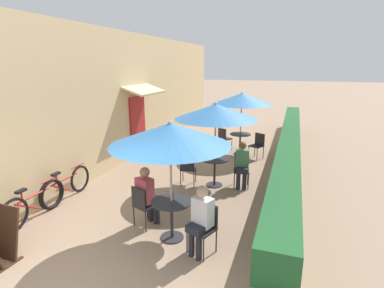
{
  "coord_description": "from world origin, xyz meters",
  "views": [
    {
      "loc": [
        2.8,
        -2.51,
        3.18
      ],
      "look_at": [
        0.15,
        5.21,
        1.0
      ],
      "focal_mm": 28.0,
      "sensor_mm": 36.0,
      "label": 1
    }
  ],
  "objects_px": {
    "cafe_chair_near_left": "(205,224)",
    "patio_umbrella_far": "(242,99)",
    "seated_patron_mid_left": "(242,163)",
    "cafe_chair_far_right": "(258,144)",
    "seated_patron_near_left": "(201,218)",
    "cafe_chair_mid_right": "(188,167)",
    "seated_patron_near_right": "(147,194)",
    "cafe_chair_near_right": "(143,203)",
    "patio_table_near": "(172,212)",
    "coffee_cup_far": "(243,133)",
    "patio_umbrella_near": "(170,134)",
    "patio_table_far": "(240,140)",
    "patio_umbrella_mid": "(216,112)",
    "bicycle_second": "(66,186)",
    "cafe_chair_mid_left": "(242,168)",
    "cafe_chair_far_left": "(224,137)",
    "coffee_cup_near": "(172,195)",
    "patio_table_mid": "(215,167)",
    "coffee_cup_mid": "(215,156)",
    "bicycle_leaning": "(35,203)"
  },
  "relations": [
    {
      "from": "seated_patron_mid_left",
      "to": "cafe_chair_mid_right",
      "type": "height_order",
      "value": "seated_patron_mid_left"
    },
    {
      "from": "coffee_cup_far",
      "to": "patio_table_near",
      "type": "bearing_deg",
      "value": -93.5
    },
    {
      "from": "patio_umbrella_far",
      "to": "cafe_chair_mid_left",
      "type": "bearing_deg",
      "value": -79.15
    },
    {
      "from": "patio_table_near",
      "to": "cafe_chair_mid_left",
      "type": "relative_size",
      "value": 0.87
    },
    {
      "from": "seated_patron_near_left",
      "to": "coffee_cup_mid",
      "type": "distance_m",
      "value": 3.17
    },
    {
      "from": "seated_patron_near_right",
      "to": "cafe_chair_far_left",
      "type": "relative_size",
      "value": 1.44
    },
    {
      "from": "patio_umbrella_mid",
      "to": "bicycle_second",
      "type": "height_order",
      "value": "patio_umbrella_mid"
    },
    {
      "from": "cafe_chair_mid_right",
      "to": "cafe_chair_far_left",
      "type": "bearing_deg",
      "value": 76.79
    },
    {
      "from": "cafe_chair_near_right",
      "to": "cafe_chair_mid_left",
      "type": "relative_size",
      "value": 1.0
    },
    {
      "from": "coffee_cup_near",
      "to": "coffee_cup_mid",
      "type": "relative_size",
      "value": 1.0
    },
    {
      "from": "coffee_cup_far",
      "to": "bicycle_second",
      "type": "xyz_separation_m",
      "value": [
        -3.41,
        -5.07,
        -0.44
      ]
    },
    {
      "from": "cafe_chair_far_right",
      "to": "patio_umbrella_far",
      "type": "bearing_deg",
      "value": 6.12
    },
    {
      "from": "seated_patron_near_left",
      "to": "patio_umbrella_far",
      "type": "xyz_separation_m",
      "value": [
        -0.42,
        6.15,
        1.33
      ]
    },
    {
      "from": "seated_patron_near_left",
      "to": "cafe_chair_mid_right",
      "type": "relative_size",
      "value": 1.44
    },
    {
      "from": "cafe_chair_near_right",
      "to": "seated_patron_mid_left",
      "type": "bearing_deg",
      "value": 81.58
    },
    {
      "from": "cafe_chair_mid_right",
      "to": "patio_table_far",
      "type": "relative_size",
      "value": 1.15
    },
    {
      "from": "seated_patron_near_left",
      "to": "cafe_chair_near_right",
      "type": "distance_m",
      "value": 1.44
    },
    {
      "from": "seated_patron_near_right",
      "to": "cafe_chair_near_left",
      "type": "bearing_deg",
      "value": 1.65
    },
    {
      "from": "cafe_chair_near_right",
      "to": "bicycle_leaning",
      "type": "height_order",
      "value": "cafe_chair_near_right"
    },
    {
      "from": "patio_umbrella_near",
      "to": "seated_patron_near_right",
      "type": "relative_size",
      "value": 1.81
    },
    {
      "from": "coffee_cup_near",
      "to": "patio_table_mid",
      "type": "relative_size",
      "value": 0.12
    },
    {
      "from": "seated_patron_near_right",
      "to": "cafe_chair_far_right",
      "type": "height_order",
      "value": "seated_patron_near_right"
    },
    {
      "from": "cafe_chair_near_left",
      "to": "cafe_chair_far_right",
      "type": "distance_m",
      "value": 5.77
    },
    {
      "from": "patio_table_near",
      "to": "coffee_cup_far",
      "type": "distance_m",
      "value": 5.8
    },
    {
      "from": "patio_table_mid",
      "to": "coffee_cup_mid",
      "type": "xyz_separation_m",
      "value": [
        -0.03,
        0.1,
        0.26
      ]
    },
    {
      "from": "patio_table_far",
      "to": "cafe_chair_far_right",
      "type": "bearing_deg",
      "value": -22.67
    },
    {
      "from": "cafe_chair_near_left",
      "to": "patio_umbrella_far",
      "type": "xyz_separation_m",
      "value": [
        -0.46,
        6.05,
        1.5
      ]
    },
    {
      "from": "coffee_cup_far",
      "to": "patio_umbrella_near",
      "type": "bearing_deg",
      "value": -93.5
    },
    {
      "from": "patio_table_near",
      "to": "cafe_chair_far_right",
      "type": "xyz_separation_m",
      "value": [
        0.89,
        5.58,
        -0.02
      ]
    },
    {
      "from": "patio_umbrella_near",
      "to": "seated_patron_near_left",
      "type": "distance_m",
      "value": 1.51
    },
    {
      "from": "patio_table_near",
      "to": "seated_patron_near_right",
      "type": "bearing_deg",
      "value": 155.86
    },
    {
      "from": "patio_umbrella_near",
      "to": "patio_table_far",
      "type": "bearing_deg",
      "value": 87.75
    },
    {
      "from": "patio_table_far",
      "to": "cafe_chair_near_left",
      "type": "bearing_deg",
      "value": -85.63
    },
    {
      "from": "bicycle_second",
      "to": "patio_table_near",
      "type": "bearing_deg",
      "value": -14.16
    },
    {
      "from": "coffee_cup_far",
      "to": "cafe_chair_near_right",
      "type": "bearing_deg",
      "value": -100.58
    },
    {
      "from": "patio_table_near",
      "to": "bicycle_second",
      "type": "bearing_deg",
      "value": 166.76
    },
    {
      "from": "seated_patron_mid_left",
      "to": "cafe_chair_far_right",
      "type": "xyz_separation_m",
      "value": [
        0.08,
        2.76,
        -0.17
      ]
    },
    {
      "from": "seated_patron_near_left",
      "to": "bicycle_second",
      "type": "bearing_deg",
      "value": 6.04
    },
    {
      "from": "cafe_chair_mid_right",
      "to": "coffee_cup_far",
      "type": "height_order",
      "value": "cafe_chair_mid_right"
    },
    {
      "from": "patio_table_near",
      "to": "cafe_chair_far_right",
      "type": "relative_size",
      "value": 0.87
    },
    {
      "from": "patio_table_near",
      "to": "coffee_cup_near",
      "type": "bearing_deg",
      "value": 107.81
    },
    {
      "from": "cafe_chair_near_right",
      "to": "cafe_chair_mid_right",
      "type": "xyz_separation_m",
      "value": [
        0.11,
        2.33,
        0.0
      ]
    },
    {
      "from": "patio_table_far",
      "to": "bicycle_second",
      "type": "height_order",
      "value": "bicycle_second"
    },
    {
      "from": "seated_patron_near_right",
      "to": "patio_umbrella_near",
      "type": "bearing_deg",
      "value": -2.84
    },
    {
      "from": "coffee_cup_mid",
      "to": "patio_table_far",
      "type": "relative_size",
      "value": 0.12
    },
    {
      "from": "coffee_cup_mid",
      "to": "cafe_chair_far_left",
      "type": "xyz_separation_m",
      "value": [
        -0.51,
        3.31,
        -0.28
      ]
    },
    {
      "from": "patio_umbrella_far",
      "to": "cafe_chair_far_right",
      "type": "distance_m",
      "value": 1.66
    },
    {
      "from": "patio_table_near",
      "to": "cafe_chair_far_left",
      "type": "xyz_separation_m",
      "value": [
        -0.43,
        6.13,
        -0.02
      ]
    },
    {
      "from": "patio_umbrella_mid",
      "to": "coffee_cup_mid",
      "type": "xyz_separation_m",
      "value": [
        -0.03,
        0.1,
        -1.21
      ]
    },
    {
      "from": "coffee_cup_near",
      "to": "cafe_chair_far_left",
      "type": "distance_m",
      "value": 5.99
    }
  ]
}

